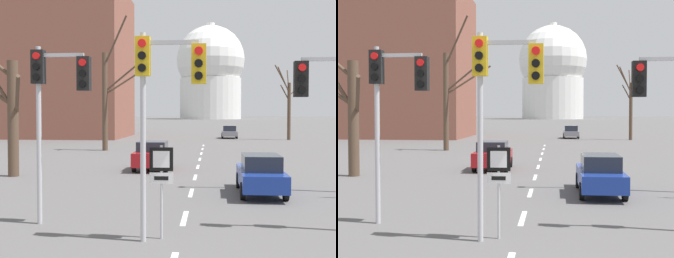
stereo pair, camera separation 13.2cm
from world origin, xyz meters
TOP-DOWN VIEW (x-y plane):
  - lane_stripe_1 at (0.00, 7.49)m, footprint 0.16×2.00m
  - lane_stripe_2 at (0.00, 11.99)m, footprint 0.16×2.00m
  - lane_stripe_3 at (0.00, 16.49)m, footprint 0.16×2.00m
  - lane_stripe_4 at (0.00, 20.99)m, footprint 0.16×2.00m
  - lane_stripe_5 at (0.00, 25.49)m, footprint 0.16×2.00m
  - lane_stripe_6 at (0.00, 29.99)m, footprint 0.16×2.00m
  - lane_stripe_7 at (0.00, 34.49)m, footprint 0.16×2.00m
  - lane_stripe_8 at (0.00, 38.99)m, footprint 0.16×2.00m
  - traffic_signal_centre_tall at (-0.40, 4.85)m, footprint 1.73×0.34m
  - traffic_signal_near_left at (-3.66, 6.40)m, footprint 1.69×0.34m
  - route_sign_post at (-0.45, 5.13)m, footprint 0.60×0.08m
  - sedan_near_left at (2.73, 11.98)m, footprint 1.73×4.45m
  - sedan_near_right at (-2.48, 19.40)m, footprint 1.92×4.03m
  - sedan_mid_centre at (3.00, 52.20)m, footprint 1.93×4.06m
  - bare_tree_left_near at (-9.21, 15.97)m, footprint 3.81×2.75m
  - bare_tree_right_near at (9.76, 49.36)m, footprint 3.58×3.68m
  - bare_tree_left_far at (-7.94, 32.23)m, footprint 4.04×1.79m
  - capitol_dome at (0.00, 231.29)m, footprint 34.25×34.25m
  - apartment_block_left at (-19.38, 53.61)m, footprint 18.00×14.00m

SIDE VIEW (x-z plane):
  - lane_stripe_1 at x=0.00m, z-range 0.00..0.01m
  - lane_stripe_2 at x=0.00m, z-range 0.00..0.01m
  - lane_stripe_3 at x=0.00m, z-range 0.00..0.01m
  - lane_stripe_4 at x=0.00m, z-range 0.00..0.01m
  - lane_stripe_5 at x=0.00m, z-range 0.00..0.01m
  - lane_stripe_6 at x=0.00m, z-range 0.00..0.01m
  - lane_stripe_7 at x=0.00m, z-range 0.00..0.01m
  - lane_stripe_8 at x=0.00m, z-range 0.00..0.01m
  - sedan_mid_centre at x=3.00m, z-range 0.00..1.60m
  - sedan_near_left at x=2.73m, z-range 0.01..1.58m
  - sedan_near_right at x=-2.48m, z-range 0.01..1.61m
  - route_sign_post at x=-0.45m, z-range 0.43..2.80m
  - bare_tree_left_near at x=-9.21m, z-range 0.06..6.39m
  - traffic_signal_near_left at x=-3.66m, z-range 1.30..6.39m
  - traffic_signal_centre_tall at x=-0.40m, z-range 1.32..6.49m
  - bare_tree_right_near at x=9.76m, z-range -0.30..8.44m
  - bare_tree_left_far at x=-7.94m, z-range -0.93..10.17m
  - apartment_block_left at x=-19.38m, z-range 0.00..18.84m
  - capitol_dome at x=0.00m, z-range -0.62..47.75m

